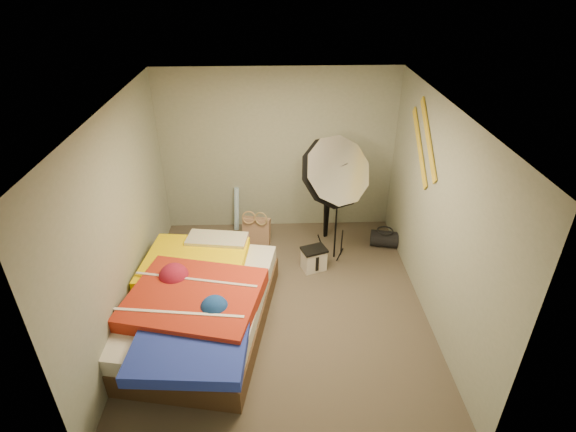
{
  "coord_description": "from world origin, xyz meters",
  "views": [
    {
      "loc": [
        -0.07,
        -4.29,
        3.78
      ],
      "look_at": [
        0.1,
        0.6,
        0.95
      ],
      "focal_mm": 28.0,
      "sensor_mm": 36.0,
      "label": 1
    }
  ],
  "objects_px": {
    "wrapping_roll": "(237,209)",
    "camera_tripod": "(327,191)",
    "bed": "(197,305)",
    "tote_bag": "(257,231)",
    "duffel_bag": "(384,239)",
    "camera_case": "(314,260)",
    "photo_umbrella": "(334,173)"
  },
  "relations": [
    {
      "from": "photo_umbrella",
      "to": "bed",
      "type": "bearing_deg",
      "value": -144.65
    },
    {
      "from": "wrapping_roll",
      "to": "photo_umbrella",
      "type": "xyz_separation_m",
      "value": [
        1.35,
        -1.04,
        1.07
      ]
    },
    {
      "from": "camera_case",
      "to": "bed",
      "type": "distance_m",
      "value": 1.81
    },
    {
      "from": "tote_bag",
      "to": "wrapping_roll",
      "type": "bearing_deg",
      "value": 139.22
    },
    {
      "from": "wrapping_roll",
      "to": "bed",
      "type": "xyz_separation_m",
      "value": [
        -0.31,
        -2.22,
        -0.02
      ]
    },
    {
      "from": "camera_case",
      "to": "camera_tripod",
      "type": "relative_size",
      "value": 0.22
    },
    {
      "from": "wrapping_roll",
      "to": "camera_case",
      "type": "relative_size",
      "value": 2.24
    },
    {
      "from": "wrapping_roll",
      "to": "camera_tripod",
      "type": "bearing_deg",
      "value": -12.22
    },
    {
      "from": "tote_bag",
      "to": "camera_case",
      "type": "bearing_deg",
      "value": -27.9
    },
    {
      "from": "duffel_bag",
      "to": "photo_umbrella",
      "type": "xyz_separation_m",
      "value": [
        -0.88,
        -0.44,
        1.3
      ]
    },
    {
      "from": "photo_umbrella",
      "to": "camera_tripod",
      "type": "xyz_separation_m",
      "value": [
        0.03,
        0.74,
        -0.63
      ]
    },
    {
      "from": "tote_bag",
      "to": "camera_tripod",
      "type": "relative_size",
      "value": 0.3
    },
    {
      "from": "tote_bag",
      "to": "camera_tripod",
      "type": "distance_m",
      "value": 1.22
    },
    {
      "from": "duffel_bag",
      "to": "camera_tripod",
      "type": "height_order",
      "value": "camera_tripod"
    },
    {
      "from": "duffel_bag",
      "to": "photo_umbrella",
      "type": "distance_m",
      "value": 1.63
    },
    {
      "from": "duffel_bag",
      "to": "camera_tripod",
      "type": "bearing_deg",
      "value": 172.68
    },
    {
      "from": "bed",
      "to": "photo_umbrella",
      "type": "distance_m",
      "value": 2.31
    },
    {
      "from": "bed",
      "to": "camera_tripod",
      "type": "bearing_deg",
      "value": 48.53
    },
    {
      "from": "duffel_bag",
      "to": "tote_bag",
      "type": "bearing_deg",
      "value": -172.65
    },
    {
      "from": "tote_bag",
      "to": "wrapping_roll",
      "type": "height_order",
      "value": "wrapping_roll"
    },
    {
      "from": "duffel_bag",
      "to": "photo_umbrella",
      "type": "bearing_deg",
      "value": -141.42
    },
    {
      "from": "tote_bag",
      "to": "photo_umbrella",
      "type": "xyz_separation_m",
      "value": [
        1.03,
        -0.6,
        1.21
      ]
    },
    {
      "from": "wrapping_roll",
      "to": "bed",
      "type": "bearing_deg",
      "value": -98.03
    },
    {
      "from": "camera_tripod",
      "to": "photo_umbrella",
      "type": "bearing_deg",
      "value": -92.38
    },
    {
      "from": "photo_umbrella",
      "to": "camera_case",
      "type": "bearing_deg",
      "value": -155.52
    },
    {
      "from": "wrapping_roll",
      "to": "duffel_bag",
      "type": "distance_m",
      "value": 2.32
    },
    {
      "from": "bed",
      "to": "duffel_bag",
      "type": "bearing_deg",
      "value": 32.44
    },
    {
      "from": "wrapping_roll",
      "to": "bed",
      "type": "distance_m",
      "value": 2.24
    },
    {
      "from": "wrapping_roll",
      "to": "duffel_bag",
      "type": "height_order",
      "value": "wrapping_roll"
    },
    {
      "from": "tote_bag",
      "to": "camera_case",
      "type": "distance_m",
      "value": 1.07
    },
    {
      "from": "bed",
      "to": "wrapping_roll",
      "type": "bearing_deg",
      "value": 81.97
    },
    {
      "from": "camera_case",
      "to": "duffel_bag",
      "type": "distance_m",
      "value": 1.23
    }
  ]
}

